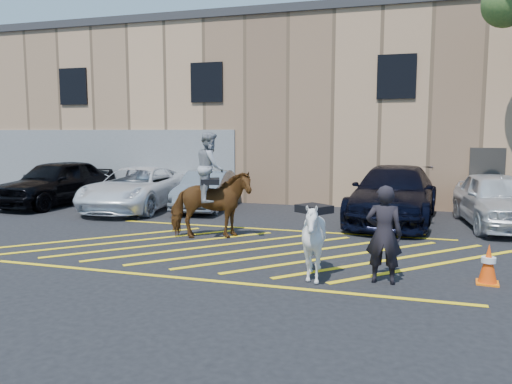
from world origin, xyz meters
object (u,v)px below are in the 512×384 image
(car_blue_suv, at_px, (394,194))
(saddled_white, at_px, (314,240))
(handler, at_px, (384,234))
(mounted_bay, at_px, (211,196))
(car_silver_sedan, at_px, (207,190))
(car_black_suv, at_px, (57,182))
(traffic_cone, at_px, (488,264))
(car_white_pickup, at_px, (137,188))
(car_white_suv, at_px, (498,200))

(car_blue_suv, distance_m, saddled_white, 6.87)
(handler, relative_size, mounted_bay, 0.66)
(car_silver_sedan, height_order, saddled_white, saddled_white)
(car_black_suv, xyz_separation_m, handler, (12.14, -6.46, 0.04))
(handler, bearing_deg, saddled_white, 9.97)
(mounted_bay, xyz_separation_m, traffic_cone, (6.24, -2.14, -0.73))
(saddled_white, bearing_deg, handler, 8.79)
(car_black_suv, distance_m, handler, 13.75)
(car_white_pickup, distance_m, handler, 10.82)
(mounted_bay, bearing_deg, car_black_suv, 153.63)
(handler, xyz_separation_m, saddled_white, (-1.24, -0.19, -0.14))
(traffic_cone, bearing_deg, mounted_bay, 161.07)
(car_black_suv, relative_size, car_white_suv, 1.07)
(mounted_bay, bearing_deg, saddled_white, -41.65)
(car_white_pickup, distance_m, car_silver_sedan, 2.45)
(car_silver_sedan, distance_m, car_blue_suv, 6.41)
(handler, xyz_separation_m, traffic_cone, (1.82, 0.50, -0.53))
(car_black_suv, xyz_separation_m, traffic_cone, (13.96, -5.97, -0.48))
(car_silver_sedan, bearing_deg, traffic_cone, -45.53)
(car_white_pickup, relative_size, saddled_white, 2.96)
(mounted_bay, height_order, traffic_cone, mounted_bay)
(saddled_white, bearing_deg, traffic_cone, 12.67)
(saddled_white, height_order, traffic_cone, saddled_white)
(handler, bearing_deg, car_blue_suv, -88.83)
(car_silver_sedan, bearing_deg, saddled_white, -61.47)
(car_white_suv, bearing_deg, traffic_cone, -106.00)
(saddled_white, bearing_deg, car_white_pickup, 138.66)
(saddled_white, bearing_deg, car_black_suv, 148.60)
(car_white_pickup, xyz_separation_m, traffic_cone, (10.54, -5.90, -0.38))
(car_white_pickup, bearing_deg, handler, -40.57)
(car_white_pickup, height_order, car_white_suv, car_white_suv)
(car_white_suv, bearing_deg, car_black_suv, 174.10)
(handler, relative_size, saddled_white, 0.99)
(car_black_suv, bearing_deg, traffic_cone, -18.19)
(handler, distance_m, saddled_white, 1.26)
(saddled_white, xyz_separation_m, traffic_cone, (3.06, 0.69, -0.39))
(car_black_suv, relative_size, car_silver_sedan, 1.21)
(mounted_bay, bearing_deg, car_blue_suv, 41.68)
(handler, bearing_deg, car_white_suv, -112.86)
(car_white_pickup, bearing_deg, car_blue_suv, -3.19)
(car_white_pickup, bearing_deg, car_silver_sedan, 12.78)
(car_black_suv, distance_m, car_silver_sedan, 5.79)
(car_silver_sedan, bearing_deg, handler, -54.72)
(car_black_suv, height_order, car_silver_sedan, car_black_suv)
(car_white_pickup, distance_m, car_blue_suv, 8.73)
(handler, bearing_deg, traffic_cone, -163.57)
(car_white_suv, distance_m, handler, 7.07)
(car_black_suv, relative_size, saddled_white, 2.76)
(car_silver_sedan, xyz_separation_m, car_blue_suv, (6.39, -0.55, 0.16))
(car_blue_suv, distance_m, mounted_bay, 5.92)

